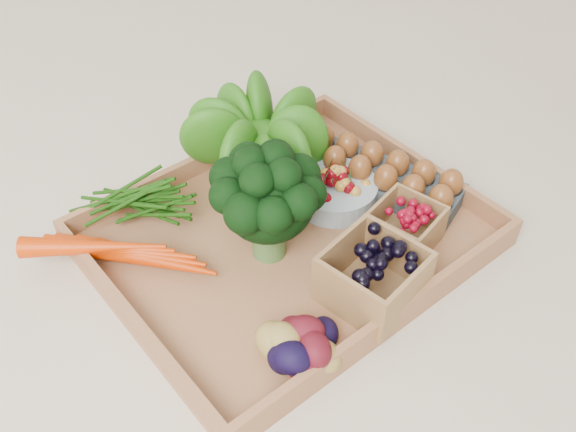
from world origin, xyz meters
TOP-DOWN VIEW (x-y plane):
  - ground at (0.00, 0.00)m, footprint 4.00×4.00m
  - tray at (0.00, 0.00)m, footprint 0.55×0.45m
  - carrots at (-0.22, 0.10)m, footprint 0.21×0.15m
  - lettuce at (0.06, 0.15)m, footprint 0.16×0.16m
  - broccoli at (-0.04, -0.01)m, footprint 0.17×0.17m
  - cherry_bowl at (0.11, 0.02)m, footprint 0.14×0.14m
  - egg_carton at (0.19, -0.00)m, footprint 0.18×0.29m
  - potatoes at (-0.13, -0.18)m, footprint 0.14×0.14m
  - punnet_blackberry at (0.02, -0.16)m, footprint 0.14×0.14m
  - punnet_raspberry at (0.13, -0.12)m, footprint 0.11×0.11m

SIDE VIEW (x-z plane):
  - ground at x=0.00m, z-range 0.00..0.00m
  - tray at x=0.00m, z-range 0.00..0.01m
  - egg_carton at x=0.19m, z-range 0.01..0.05m
  - cherry_bowl at x=0.11m, z-range 0.01..0.05m
  - carrots at x=-0.22m, z-range 0.01..0.07m
  - punnet_raspberry at x=0.13m, z-range 0.01..0.08m
  - potatoes at x=-0.13m, z-range 0.01..0.09m
  - punnet_blackberry at x=0.02m, z-range 0.01..0.10m
  - broccoli at x=-0.04m, z-range 0.02..0.15m
  - lettuce at x=0.06m, z-range 0.02..0.18m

